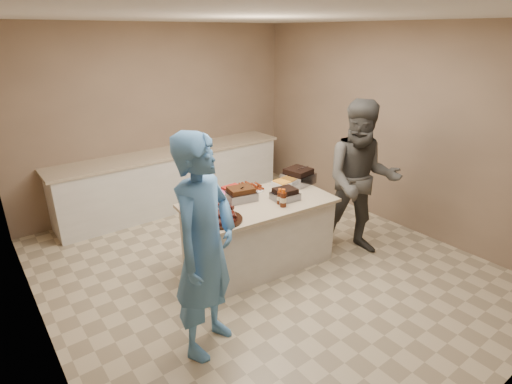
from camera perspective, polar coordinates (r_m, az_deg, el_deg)
room at (r=4.79m, az=0.70°, el=-10.49°), size 4.50×5.00×2.70m
back_counter at (r=6.30m, az=-11.69°, el=1.82°), size 3.60×0.64×0.90m
island at (r=4.84m, az=0.36°, el=-10.08°), size 1.75×1.02×0.80m
rib_platter at (r=4.05m, az=-5.00°, el=-4.07°), size 0.44×0.44×0.18m
pulled_pork_tray at (r=4.52m, az=-2.16°, el=-1.15°), size 0.37×0.30×0.10m
brisket_tray at (r=4.54m, az=4.16°, el=-1.09°), size 0.30×0.26×0.08m
roasting_pan at (r=5.05m, az=6.01°, el=1.27°), size 0.38×0.38×0.13m
coleslaw_bowl at (r=4.40m, az=-6.61°, el=-1.92°), size 0.38×0.38×0.24m
sausage_plate at (r=4.80m, az=-0.70°, el=0.31°), size 0.32×0.32×0.05m
mac_cheese_dish at (r=4.95m, az=4.14°, el=0.94°), size 0.29×0.22×0.08m
bbq_bottle_a at (r=4.36m, az=3.88°, el=-2.09°), size 0.07×0.07×0.20m
bbq_bottle_b at (r=4.42m, az=3.38°, el=-1.69°), size 0.06×0.06×0.18m
mustard_bottle at (r=4.52m, az=-1.45°, el=-1.14°), size 0.05×0.05×0.13m
sauce_bowl at (r=4.61m, az=-0.49°, el=-0.62°), size 0.15×0.06×0.15m
plate_stack_large at (r=4.26m, az=-9.09°, el=-2.90°), size 0.27×0.27×0.03m
plate_stack_small at (r=4.13m, az=-8.16°, el=-3.71°), size 0.22×0.22×0.03m
plastic_cup at (r=4.36m, az=-9.71°, el=-2.36°), size 0.10×0.10×0.10m
basket_stack at (r=4.66m, az=-3.38°, el=-0.41°), size 0.22×0.17×0.11m
guest_blue at (r=3.82m, az=-6.60°, el=-20.55°), size 1.51×2.02×0.46m
guest_gray at (r=5.26m, az=13.75°, el=-8.01°), size 1.95×2.00×0.71m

